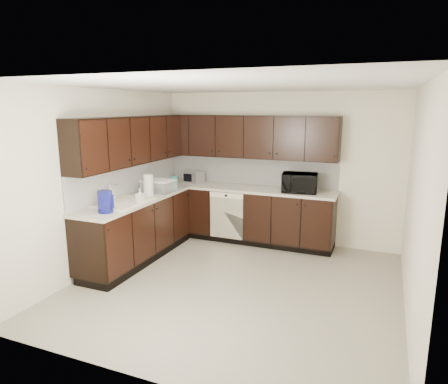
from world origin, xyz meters
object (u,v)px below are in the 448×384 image
(toaster_oven, at_px, (193,177))
(storage_bin, at_px, (159,186))
(microwave, at_px, (300,183))
(sink, at_px, (124,207))
(blue_pitcher, at_px, (105,202))

(toaster_oven, distance_m, storage_bin, 0.93)
(toaster_oven, height_order, storage_bin, toaster_oven)
(microwave, relative_size, storage_bin, 1.16)
(sink, bearing_deg, microwave, 37.95)
(storage_bin, height_order, blue_pitcher, blue_pitcher)
(microwave, bearing_deg, toaster_oven, 167.91)
(blue_pitcher, bearing_deg, microwave, 53.50)
(blue_pitcher, bearing_deg, toaster_oven, 93.92)
(toaster_oven, bearing_deg, blue_pitcher, -78.32)
(microwave, relative_size, blue_pitcher, 1.91)
(sink, xyz_separation_m, microwave, (2.12, 1.65, 0.21))
(microwave, bearing_deg, blue_pitcher, -141.80)
(microwave, bearing_deg, sink, -150.62)
(sink, relative_size, toaster_oven, 2.50)
(sink, height_order, microwave, microwave)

